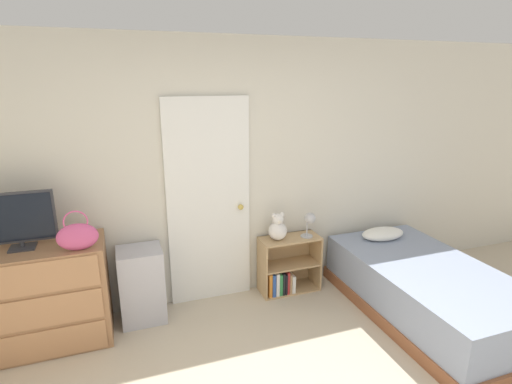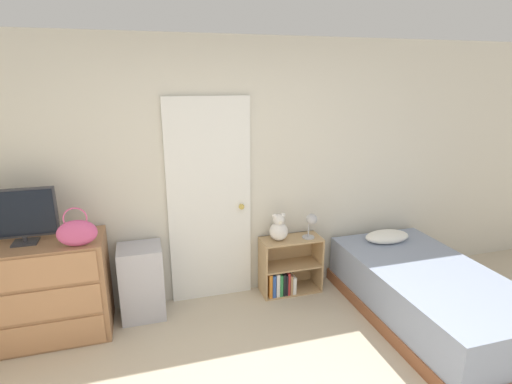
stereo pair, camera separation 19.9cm
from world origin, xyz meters
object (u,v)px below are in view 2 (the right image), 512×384
at_px(dresser, 42,291).
at_px(bookshelf, 286,271).
at_px(desk_lamp, 311,221).
at_px(bed, 429,295).
at_px(tv, 21,215).
at_px(storage_bin, 142,282).
at_px(handbag, 77,232).
at_px(teddy_bear, 279,229).

height_order(dresser, bookshelf, dresser).
bearing_deg(desk_lamp, bed, -43.35).
xyz_separation_m(tv, storage_bin, (0.87, 0.09, -0.77)).
bearing_deg(desk_lamp, handbag, -173.16).
distance_m(tv, desk_lamp, 2.59).
relative_size(dresser, teddy_bear, 3.75).
distance_m(dresser, desk_lamp, 2.53).
relative_size(dresser, tv, 2.00).
relative_size(tv, desk_lamp, 2.06).
bearing_deg(bed, dresser, 167.91).
relative_size(dresser, bookshelf, 1.72).
height_order(teddy_bear, desk_lamp, teddy_bear).
xyz_separation_m(tv, teddy_bear, (2.23, 0.12, -0.40)).
xyz_separation_m(storage_bin, desk_lamp, (1.69, -0.01, 0.42)).
bearing_deg(dresser, desk_lamp, 1.82).
height_order(tv, bed, tv).
height_order(dresser, storage_bin, dresser).
bearing_deg(handbag, bookshelf, 9.00).
bearing_deg(dresser, bed, -12.09).
height_order(storage_bin, bookshelf, storage_bin).
distance_m(storage_bin, bookshelf, 1.45).
xyz_separation_m(dresser, handbag, (0.36, -0.18, 0.56)).
bearing_deg(desk_lamp, storage_bin, 179.64).
bearing_deg(teddy_bear, desk_lamp, -7.29).
bearing_deg(bookshelf, desk_lamp, -10.06).
xyz_separation_m(bookshelf, desk_lamp, (0.25, -0.04, 0.54)).
xyz_separation_m(dresser, bed, (3.35, -0.72, -0.19)).
bearing_deg(handbag, dresser, 154.06).
bearing_deg(bookshelf, dresser, -176.88).
xyz_separation_m(dresser, teddy_bear, (2.17, 0.12, 0.28)).
height_order(bookshelf, teddy_bear, teddy_bear).
bearing_deg(storage_bin, dresser, -173.67).
bearing_deg(dresser, tv, 175.07).
distance_m(dresser, storage_bin, 0.82).
distance_m(teddy_bear, bed, 1.52).
relative_size(dresser, storage_bin, 1.54).
relative_size(handbag, storage_bin, 0.46).
xyz_separation_m(teddy_bear, bed, (1.18, -0.84, -0.46)).
height_order(teddy_bear, bed, teddy_bear).
bearing_deg(storage_bin, desk_lamp, -0.36).
relative_size(storage_bin, desk_lamp, 2.67).
relative_size(tv, teddy_bear, 1.88).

